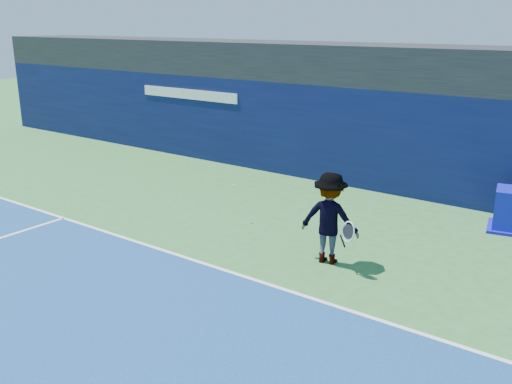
% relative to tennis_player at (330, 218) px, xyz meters
% --- Properties ---
extents(ground, '(80.00, 80.00, 0.00)m').
position_rel_tennis_player_xyz_m(ground, '(-1.87, -4.67, -0.97)').
color(ground, '#337032').
rests_on(ground, ground).
extents(baseline, '(24.00, 0.10, 0.01)m').
position_rel_tennis_player_xyz_m(baseline, '(-1.87, -1.67, -0.96)').
color(baseline, white).
rests_on(baseline, ground).
extents(stadium_band, '(36.00, 3.00, 1.20)m').
position_rel_tennis_player_xyz_m(stadium_band, '(-1.87, 6.83, 2.63)').
color(stadium_band, black).
rests_on(stadium_band, back_wall_assembly).
extents(back_wall_assembly, '(36.00, 1.03, 3.00)m').
position_rel_tennis_player_xyz_m(back_wall_assembly, '(-1.88, 5.83, 0.53)').
color(back_wall_assembly, '#0A113B').
rests_on(back_wall_assembly, ground).
extents(tennis_player, '(1.45, 0.94, 1.95)m').
position_rel_tennis_player_xyz_m(tennis_player, '(0.00, 0.00, 0.00)').
color(tennis_player, silver).
rests_on(tennis_player, ground).
extents(tennis_ball, '(0.07, 0.07, 0.07)m').
position_rel_tennis_player_xyz_m(tennis_ball, '(-3.18, 0.82, -0.03)').
color(tennis_ball, '#C0F01A').
rests_on(tennis_ball, ground).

